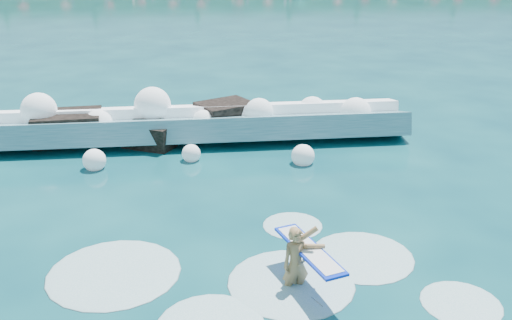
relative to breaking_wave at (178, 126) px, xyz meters
The scene contains 6 objects.
ground 7.57m from the breaking_wave, 84.56° to the right, with size 200.00×200.00×0.00m, color #083542.
breaking_wave is the anchor object (origin of this frame).
rock_cluster 1.32m from the breaking_wave, 169.96° to the left, with size 8.13×3.33×1.35m.
surfer_with_board 10.23m from the breaking_wave, 75.24° to the right, with size 1.20×2.86×1.66m.
wave_spray 0.40m from the breaking_wave, 29.46° to the right, with size 15.01×4.45×1.98m.
surf_foam 9.55m from the breaking_wave, 80.65° to the right, with size 9.35×5.66×0.15m.
Camera 1 is at (-0.18, -12.45, 6.82)m, focal length 40.00 mm.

